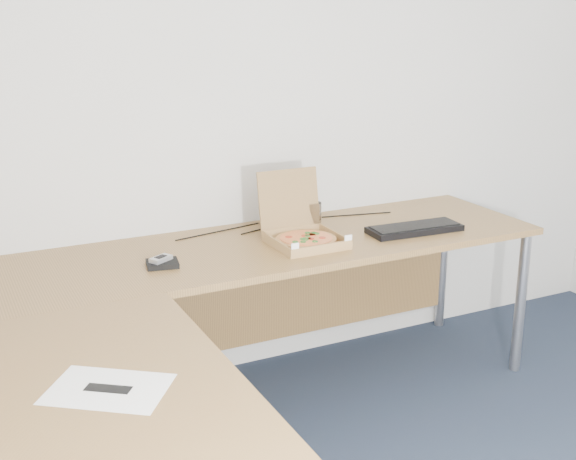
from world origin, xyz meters
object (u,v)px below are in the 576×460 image
pizza_box (304,236)px  keyboard (415,229)px  drinking_glass (313,217)px  wallet (162,264)px  desk (233,297)px

pizza_box → keyboard: size_ratio=0.77×
drinking_glass → wallet: size_ratio=1.06×
desk → keyboard: keyboard is taller
keyboard → desk: bearing=-160.2°
desk → pizza_box: bearing=37.0°
desk → pizza_box: 0.60m
pizza_box → drinking_glass: 0.20m
desk → wallet: (-0.15, 0.35, 0.04)m
keyboard → wallet: size_ratio=3.54×
pizza_box → wallet: bearing=-178.7°
drinking_glass → keyboard: (0.40, -0.22, -0.05)m
desk → drinking_glass: drinking_glass is taller
desk → pizza_box: pizza_box is taller
keyboard → wallet: 1.16m
desk → pizza_box: (0.48, 0.36, 0.06)m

